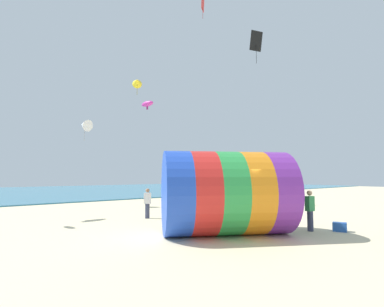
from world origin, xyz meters
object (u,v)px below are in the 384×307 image
Objects in this scene: bystander_mid_beach at (216,195)px; kite_white_delta at (84,125)px; kite_red_diamond at (203,4)px; giant_inflatable_tube at (226,193)px; kite_handler at (310,210)px; kite_black_diamond at (256,41)px; bystander_near_water at (147,203)px; kite_magenta_parafoil at (147,104)px; kite_yellow_delta at (137,82)px; cooler_box at (340,227)px.

kite_white_delta is at bearing 132.21° from bystander_mid_beach.
kite_red_diamond reaches higher than bystander_mid_beach.
kite_white_delta is (0.02, 14.79, 4.57)m from giant_inflatable_tube.
kite_red_diamond is (6.34, 13.24, 17.27)m from kite_handler.
kite_black_diamond reaches higher than kite_handler.
bystander_near_water is (-9.41, -5.70, -17.32)m from kite_red_diamond.
giant_inflatable_tube is at bearing -90.86° from bystander_near_water.
kite_magenta_parafoil is (4.70, 13.21, 6.70)m from giant_inflatable_tube.
kite_black_diamond is (11.87, -7.48, 7.67)m from kite_white_delta.
kite_handler is 18.09m from kite_black_diamond.
kite_yellow_delta is (-2.31, -2.25, 0.86)m from kite_magenta_parafoil.
kite_black_diamond is at bearing -39.37° from kite_magenta_parafoil.
bystander_mid_beach reaches higher than kite_handler.
kite_black_diamond is at bearing -60.28° from kite_red_diamond.
giant_inflatable_tube is 15.54m from kite_magenta_parafoil.
bystander_mid_beach is at bearing 73.77° from cooler_box.
bystander_near_water is (-2.29, -5.17, -8.37)m from kite_yellow_delta.
bystander_mid_beach is at bearing -70.05° from kite_magenta_parafoil.
kite_black_diamond reaches higher than bystander_mid_beach.
giant_inflatable_tube is 5.84m from bystander_near_water.
kite_yellow_delta reaches higher than kite_magenta_parafoil.
kite_red_diamond is 11.06m from kite_magenta_parafoil.
kite_yellow_delta is 2.64× the size of cooler_box.
giant_inflatable_tube is 3.30× the size of kite_white_delta.
bystander_mid_beach is (6.85, 7.26, -0.74)m from giant_inflatable_tube.
kite_yellow_delta reaches higher than cooler_box.
cooler_box is (0.83, -0.82, -0.67)m from kite_handler.
bystander_near_water is 0.94× the size of bystander_mid_beach.
kite_handler is at bearing 135.25° from cooler_box.
giant_inflatable_tube is 11.12× the size of cooler_box.
kite_magenta_parafoil is 0.93× the size of bystander_near_water.
kite_red_diamond is 1.27× the size of bystander_near_water.
bystander_mid_beach reaches higher than cooler_box.
kite_red_diamond is at bearing 4.23° from kite_yellow_delta.
kite_handler is 0.95× the size of kite_white_delta.
kite_yellow_delta is at bearing 96.79° from cooler_box.
kite_black_diamond reaches higher than kite_magenta_parafoil.
kite_red_diamond is (9.50, 11.49, 16.52)m from giant_inflatable_tube.
bystander_near_water is at bearing -148.81° from kite_red_diamond.
kite_magenta_parafoil reaches higher than bystander_mid_beach.
cooler_box is at bearing -83.21° from kite_yellow_delta.
cooler_box is (1.61, -13.53, -8.99)m from kite_yellow_delta.
kite_black_diamond reaches higher than kite_white_delta.
kite_black_diamond reaches higher than cooler_box.
kite_magenta_parafoil is 1.08× the size of kite_yellow_delta.
kite_red_diamond is 11.45m from kite_yellow_delta.
kite_magenta_parafoil is at bearing 84.15° from kite_handler.
kite_black_diamond is at bearing -21.03° from kite_yellow_delta.
cooler_box is (-2.86, -9.83, -0.68)m from bystander_mid_beach.
kite_handler is 0.83× the size of kite_red_diamond.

